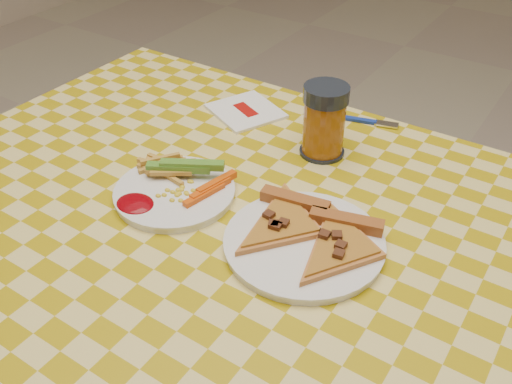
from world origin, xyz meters
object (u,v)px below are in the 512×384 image
Objects in this scene: plate_left at (175,193)px; drink_glass at (324,122)px; plate_right at (304,244)px; table at (250,252)px.

drink_glass reaches higher than plate_left.
plate_right is 0.28m from drink_glass.
drink_glass is (-0.10, 0.25, 0.06)m from plate_right.
plate_left is at bearing -178.09° from plate_right.
plate_right is at bearing -67.60° from drink_glass.
drink_glass is (0.00, 0.24, 0.14)m from table.
drink_glass reaches higher than plate_right.
table is at bearing -90.87° from drink_glass.
plate_right is at bearing -6.20° from table.
plate_left is at bearing -118.93° from drink_glass.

